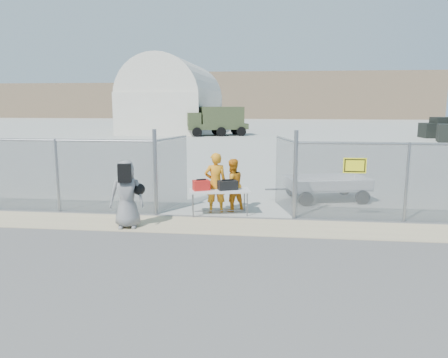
# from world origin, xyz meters

# --- Properties ---
(ground) EXTENTS (160.00, 160.00, 0.00)m
(ground) POSITION_xyz_m (0.00, 0.00, 0.00)
(ground) COLOR #4F4D4D
(tarmac_inside) EXTENTS (160.00, 80.00, 0.01)m
(tarmac_inside) POSITION_xyz_m (0.00, 42.00, 0.01)
(tarmac_inside) COLOR #A7A89F
(tarmac_inside) RESTS_ON ground
(dirt_strip) EXTENTS (44.00, 1.60, 0.01)m
(dirt_strip) POSITION_xyz_m (0.00, 1.00, 0.01)
(dirt_strip) COLOR #C6B388
(dirt_strip) RESTS_ON ground
(distant_hills) EXTENTS (140.00, 6.00, 9.00)m
(distant_hills) POSITION_xyz_m (5.00, 78.00, 4.50)
(distant_hills) COLOR #7F684F
(distant_hills) RESTS_ON ground
(chain_link_fence) EXTENTS (40.00, 0.20, 2.20)m
(chain_link_fence) POSITION_xyz_m (0.00, 2.00, 1.10)
(chain_link_fence) COLOR gray
(chain_link_fence) RESTS_ON ground
(quonset_hangar) EXTENTS (9.00, 18.00, 8.00)m
(quonset_hangar) POSITION_xyz_m (-10.00, 40.00, 4.00)
(quonset_hangar) COLOR silver
(quonset_hangar) RESTS_ON ground
(folding_table) EXTENTS (1.86, 1.08, 0.74)m
(folding_table) POSITION_xyz_m (-0.16, 2.20, 0.37)
(folding_table) COLOR silver
(folding_table) RESTS_ON ground
(orange_bag) EXTENTS (0.55, 0.47, 0.29)m
(orange_bag) POSITION_xyz_m (-0.68, 2.10, 0.89)
(orange_bag) COLOR red
(orange_bag) RESTS_ON folding_table
(black_duffel) EXTENTS (0.63, 0.52, 0.27)m
(black_duffel) POSITION_xyz_m (0.08, 2.26, 0.88)
(black_duffel) COLOR black
(black_duffel) RESTS_ON folding_table
(security_worker_left) EXTENTS (0.74, 0.58, 1.80)m
(security_worker_left) POSITION_xyz_m (-0.31, 2.45, 0.90)
(security_worker_left) COLOR orange
(security_worker_left) RESTS_ON ground
(security_worker_right) EXTENTS (0.98, 0.93, 1.59)m
(security_worker_right) POSITION_xyz_m (0.16, 2.69, 0.80)
(security_worker_right) COLOR orange
(security_worker_right) RESTS_ON ground
(visitor) EXTENTS (0.97, 0.72, 1.79)m
(visitor) POSITION_xyz_m (-2.39, 0.59, 0.89)
(visitor) COLOR gray
(visitor) RESTS_ON ground
(utility_trailer) EXTENTS (3.79, 2.56, 0.84)m
(utility_trailer) POSITION_xyz_m (3.16, 4.51, 0.42)
(utility_trailer) COLOR silver
(utility_trailer) RESTS_ON ground
(military_truck) EXTENTS (6.26, 4.07, 2.80)m
(military_truck) POSITION_xyz_m (-4.25, 32.30, 1.40)
(military_truck) COLOR #3F4A2A
(military_truck) RESTS_ON ground
(parked_vehicle_mid) EXTENTS (4.25, 2.28, 1.84)m
(parked_vehicle_mid) POSITION_xyz_m (16.85, 32.15, 0.92)
(parked_vehicle_mid) COLOR black
(parked_vehicle_mid) RESTS_ON ground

